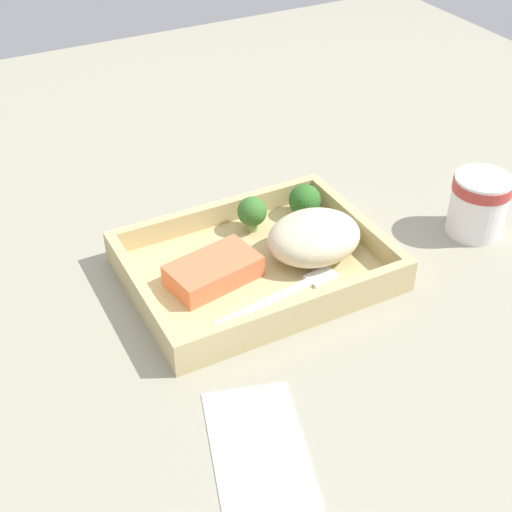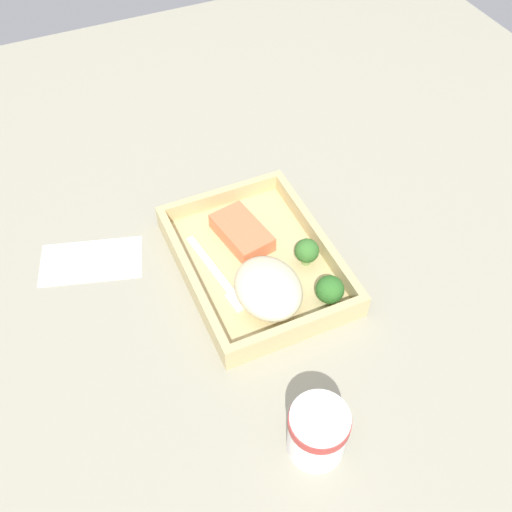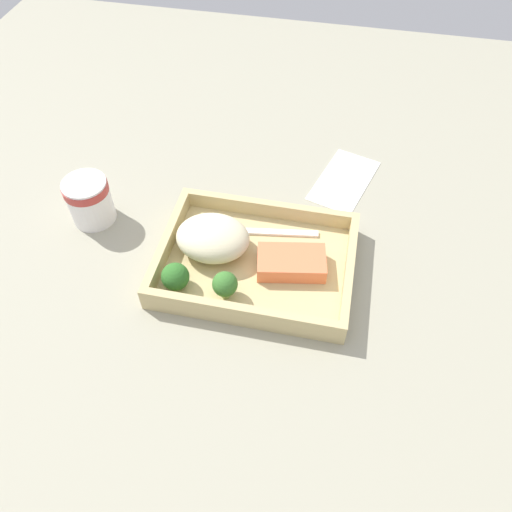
{
  "view_description": "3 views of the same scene",
  "coord_description": "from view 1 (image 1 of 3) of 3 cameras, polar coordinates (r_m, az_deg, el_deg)",
  "views": [
    {
      "loc": [
        -29.8,
        -56.96,
        51.15
      ],
      "look_at": [
        0.0,
        0.0,
        2.7
      ],
      "focal_mm": 50.0,
      "sensor_mm": 36.0,
      "label": 1
    },
    {
      "loc": [
        51.93,
        -23.17,
        69.3
      ],
      "look_at": [
        0.0,
        0.0,
        2.7
      ],
      "focal_mm": 42.0,
      "sensor_mm": 36.0,
      "label": 2
    },
    {
      "loc": [
        -9.54,
        45.79,
        59.78
      ],
      "look_at": [
        0.0,
        0.0,
        2.7
      ],
      "focal_mm": 35.0,
      "sensor_mm": 36.0,
      "label": 3
    }
  ],
  "objects": [
    {
      "name": "paper_cup",
      "position": [
        0.91,
        17.42,
        4.15
      ],
      "size": [
        7.12,
        7.12,
        7.74
      ],
      "color": "white",
      "rests_on": "ground_plane"
    },
    {
      "name": "takeout_tray",
      "position": [
        0.82,
        0.0,
        -1.18
      ],
      "size": [
        28.7,
        21.39,
        1.2
      ],
      "primitive_type": "cube",
      "color": "tan",
      "rests_on": "ground_plane"
    },
    {
      "name": "tray_rim",
      "position": [
        0.81,
        0.0,
        -0.05
      ],
      "size": [
        28.7,
        21.39,
        2.81
      ],
      "color": "tan",
      "rests_on": "takeout_tray"
    },
    {
      "name": "broccoli_floret_2",
      "position": [
        0.86,
        -0.31,
        3.52
      ],
      "size": [
        3.62,
        3.62,
        4.48
      ],
      "color": "#7F9A56",
      "rests_on": "takeout_tray"
    },
    {
      "name": "fork",
      "position": [
        0.77,
        2.36,
        -3.05
      ],
      "size": [
        15.87,
        4.0,
        0.44
      ],
      "color": "white",
      "rests_on": "takeout_tray"
    },
    {
      "name": "ground_plane",
      "position": [
        0.83,
        0.0,
        -2.05
      ],
      "size": [
        160.0,
        160.0,
        2.0
      ],
      "primitive_type": "cube",
      "color": "gray"
    },
    {
      "name": "salmon_fillet",
      "position": [
        0.79,
        -3.44,
        -1.18
      ],
      "size": [
        10.85,
        7.4,
        2.58
      ],
      "primitive_type": "cube",
      "rotation": [
        0.0,
        0.0,
        0.18
      ],
      "color": "#EE7448",
      "rests_on": "takeout_tray"
    },
    {
      "name": "broccoli_floret_1",
      "position": [
        0.89,
        3.92,
        4.45
      ],
      "size": [
        4.03,
        4.03,
        4.23
      ],
      "color": "#7B9F50",
      "rests_on": "takeout_tray"
    },
    {
      "name": "receipt_slip",
      "position": [
        0.64,
        0.27,
        -15.37
      ],
      "size": [
        12.24,
        16.89,
        0.24
      ],
      "primitive_type": "cube",
      "rotation": [
        0.0,
        0.0,
        -0.29
      ],
      "color": "white",
      "rests_on": "ground_plane"
    },
    {
      "name": "mashed_potatoes",
      "position": [
        0.82,
        4.67,
        1.51
      ],
      "size": [
        11.13,
        9.13,
        5.23
      ],
      "primitive_type": "ellipsoid",
      "color": "beige",
      "rests_on": "takeout_tray"
    }
  ]
}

